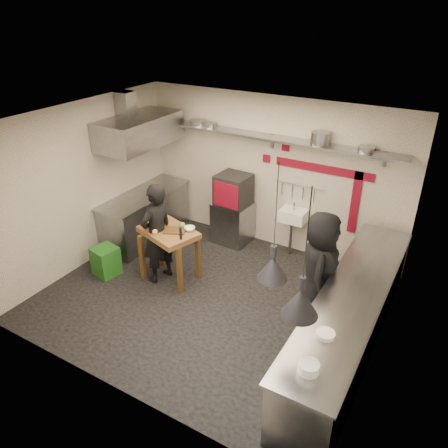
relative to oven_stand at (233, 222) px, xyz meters
The scene contains 47 objects.
floor 1.93m from the oven_stand, 71.15° to the right, with size 5.00×5.00×0.00m, color black.
ceiling 3.06m from the oven_stand, 71.15° to the right, with size 5.00×5.00×0.00m, color beige.
wall_back 1.21m from the oven_stand, 26.76° to the left, with size 5.00×0.04×2.80m, color beige.
wall_front 4.06m from the oven_stand, 81.07° to the right, with size 5.00×0.04×2.80m, color beige.
wall_left 2.79m from the oven_stand, 136.51° to the right, with size 0.04×4.20×2.80m, color beige.
wall_right 3.73m from the oven_stand, 29.93° to the right, with size 0.04×4.20×2.80m, color beige.
red_band_horiz 2.04m from the oven_stand, 10.46° to the left, with size 1.70×0.02×0.14m, color maroon.
red_band_vert 2.32m from the oven_stand, ahead, with size 0.14×0.02×1.10m, color maroon.
red_tile_a 1.80m from the oven_stand, 18.51° to the left, with size 0.14×0.02×0.14m, color maroon.
red_tile_b 1.41m from the oven_stand, 29.41° to the left, with size 0.14×0.02×0.14m, color maroon.
back_shelf 1.83m from the oven_stand, 11.85° to the left, with size 4.60×0.34×0.04m, color slate.
shelf_bracket_left 2.09m from the oven_stand, 167.81° to the left, with size 0.04×0.06×0.24m, color slate.
shelf_bracket_mid 1.75m from the oven_stand, 24.47° to the left, with size 0.04×0.06×0.24m, color slate.
shelf_bracket_right 3.00m from the oven_stand, ahead, with size 0.04×0.06×0.24m, color slate.
pan_far_left 1.97m from the oven_stand, behind, with size 0.31×0.31×0.09m, color slate.
pan_mid_left 1.87m from the oven_stand, 167.56° to the left, with size 0.26×0.26×0.07m, color slate.
stock_pot 2.38m from the oven_stand, ahead, with size 0.30×0.30×0.20m, color slate.
pan_right 2.86m from the oven_stand, ahead, with size 0.25×0.25×0.08m, color slate.
oven_stand is the anchor object (origin of this frame).
combi_oven 0.69m from the oven_stand, 56.78° to the right, with size 0.58×0.54×0.58m, color black.
oven_door 0.77m from the oven_stand, 84.21° to the right, with size 0.51×0.03×0.46m, color maroon.
oven_glass 0.74m from the oven_stand, 91.95° to the right, with size 0.35×0.02×0.34m, color black.
hand_sink 1.23m from the oven_stand, ahead, with size 0.46×0.34×0.22m, color white.
sink_tap 1.30m from the oven_stand, ahead, with size 0.03×0.03×0.14m, color slate.
sink_drain 1.17m from the oven_stand, ahead, with size 0.06×0.06×0.66m, color slate.
utensil_rail 1.51m from the oven_stand, 13.01° to the left, with size 0.02×0.02×0.90m, color slate.
counter_right 3.29m from the oven_stand, 32.97° to the right, with size 0.70×3.80×0.90m, color slate.
counter_right_top 3.33m from the oven_stand, 32.97° to the right, with size 0.76×3.90×0.03m, color slate.
plate_stack 4.36m from the oven_stand, 50.77° to the right, with size 0.21×0.21×0.11m, color white.
small_bowl_right 3.91m from the oven_stand, 45.54° to the right, with size 0.21×0.21×0.05m, color white.
counter_left 1.71m from the oven_stand, 154.26° to the right, with size 0.70×1.90×0.90m, color slate.
counter_left_top 1.78m from the oven_stand, 154.26° to the right, with size 0.76×2.00×0.03m, color slate.
extractor_hood 2.41m from the oven_stand, 153.51° to the right, with size 0.78×1.60×0.50m, color slate.
hood_duct 2.86m from the oven_stand, 156.90° to the right, with size 0.28×0.28×0.50m, color slate.
green_bin 2.47m from the oven_stand, 121.91° to the right, with size 0.38×0.38×0.50m, color #1F601D.
prep_table 1.67m from the oven_stand, 99.41° to the right, with size 0.92×0.64×0.92m, color brown, non-canonical shape.
cutting_board 1.71m from the oven_stand, 95.65° to the right, with size 0.34×0.24×0.03m, color #533719.
pepper_mill 1.89m from the oven_stand, 87.52° to the right, with size 0.04×0.04×0.20m, color black.
lemon_a 1.90m from the oven_stand, 102.87° to the right, with size 0.08×0.08×0.08m, color #FFB440.
lemon_b 1.97m from the oven_stand, 101.41° to the right, with size 0.08×0.08×0.08m, color #FFB440.
veg_ball 1.58m from the oven_stand, 94.58° to the right, with size 0.10×0.10×0.10m, color #5F883F.
steel_tray 1.67m from the oven_stand, 108.05° to the right, with size 0.17×0.11×0.03m, color slate.
bowl 1.58m from the oven_stand, 88.87° to the right, with size 0.18×0.18×0.06m, color white.
heat_lamp_near 3.77m from the oven_stand, 53.28° to the right, with size 0.35×0.35×1.39m, color black, non-canonical shape.
heat_lamp_far 4.35m from the oven_stand, 51.22° to the right, with size 0.38×0.38×1.40m, color black, non-canonical shape.
chef_left 1.85m from the oven_stand, 103.79° to the right, with size 0.63×0.41×1.72m, color black.
chef_right 2.66m from the oven_stand, 33.39° to the right, with size 0.85×0.55×1.74m, color black.
Camera 1 is at (3.00, -4.71, 4.25)m, focal length 35.00 mm.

